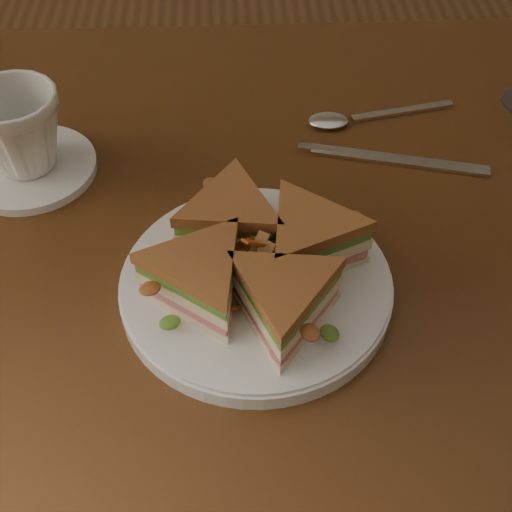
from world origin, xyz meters
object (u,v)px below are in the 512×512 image
object	(u,v)px
plate	(256,286)
knife	(386,159)
saucer	(30,168)
sandwich_wedges	(256,260)
table	(299,282)
spoon	(346,119)
coffee_cup	(19,131)

from	to	relation	value
plate	knife	xyz separation A→B (m)	(0.16, 0.19, -0.01)
saucer	knife	bearing A→B (deg)	0.25
sandwich_wedges	knife	distance (m)	0.25
table	spoon	world-z (taller)	spoon
knife	saucer	bearing A→B (deg)	-165.56
saucer	coffee_cup	size ratio (longest dim) A/B	1.50
coffee_cup	knife	bearing A→B (deg)	-1.73
table	coffee_cup	xyz separation A→B (m)	(-0.30, 0.09, 0.15)
knife	coffee_cup	size ratio (longest dim) A/B	2.16
plate	knife	size ratio (longest dim) A/B	1.20
coffee_cup	spoon	bearing A→B (deg)	9.85
sandwich_wedges	coffee_cup	distance (m)	0.31
table	saucer	distance (m)	0.33
plate	sandwich_wedges	distance (m)	0.04
plate	sandwich_wedges	world-z (taller)	sandwich_wedges
knife	coffee_cup	distance (m)	0.40
table	knife	distance (m)	0.17
knife	plate	bearing A→B (deg)	-115.45
saucer	coffee_cup	xyz separation A→B (m)	(0.00, 0.00, 0.05)
knife	spoon	bearing A→B (deg)	129.74
table	spoon	size ratio (longest dim) A/B	6.60
spoon	knife	bearing A→B (deg)	-76.07
saucer	coffee_cup	distance (m)	0.05
table	spoon	xyz separation A→B (m)	(0.07, 0.17, 0.10)
sandwich_wedges	spoon	size ratio (longest dim) A/B	1.39
table	knife	size ratio (longest dim) A/B	5.67
table	coffee_cup	bearing A→B (deg)	162.99
table	plate	world-z (taller)	plate
spoon	coffee_cup	size ratio (longest dim) A/B	1.85
table	spoon	bearing A→B (deg)	68.25
sandwich_wedges	plate	bearing A→B (deg)	33.69
saucer	coffee_cup	world-z (taller)	coffee_cup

